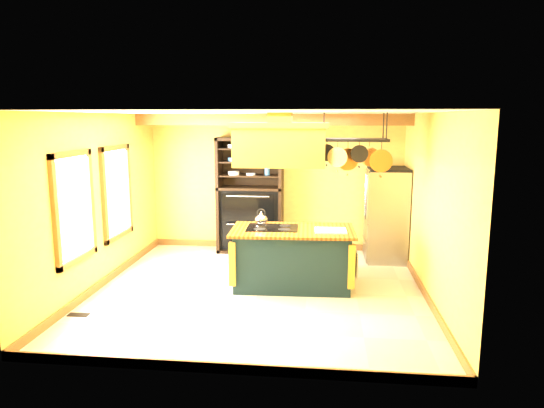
% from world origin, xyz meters
% --- Properties ---
extents(floor, '(5.00, 5.00, 0.00)m').
position_xyz_m(floor, '(0.00, 0.00, 0.00)').
color(floor, beige).
rests_on(floor, ground).
extents(ceiling, '(5.00, 5.00, 0.00)m').
position_xyz_m(ceiling, '(0.00, 0.00, 2.70)').
color(ceiling, white).
rests_on(ceiling, wall_back).
extents(wall_back, '(5.00, 0.02, 2.70)m').
position_xyz_m(wall_back, '(0.00, 2.50, 1.35)').
color(wall_back, '#DDB951').
rests_on(wall_back, floor).
extents(wall_front, '(5.00, 0.02, 2.70)m').
position_xyz_m(wall_front, '(0.00, -2.50, 1.35)').
color(wall_front, '#DDB951').
rests_on(wall_front, floor).
extents(wall_left, '(0.02, 5.00, 2.70)m').
position_xyz_m(wall_left, '(-2.50, 0.00, 1.35)').
color(wall_left, '#DDB951').
rests_on(wall_left, floor).
extents(wall_right, '(0.02, 5.00, 2.70)m').
position_xyz_m(wall_right, '(2.50, 0.00, 1.35)').
color(wall_right, '#DDB951').
rests_on(wall_right, floor).
extents(ceiling_beam, '(5.00, 0.15, 0.20)m').
position_xyz_m(ceiling_beam, '(0.00, 1.70, 2.59)').
color(ceiling_beam, olive).
rests_on(ceiling_beam, ceiling).
extents(window_near, '(0.06, 1.06, 1.56)m').
position_xyz_m(window_near, '(-2.47, -0.80, 1.40)').
color(window_near, olive).
rests_on(window_near, wall_left).
extents(window_far, '(0.06, 1.06, 1.56)m').
position_xyz_m(window_far, '(-2.47, 0.60, 1.40)').
color(window_far, olive).
rests_on(window_far, wall_left).
extents(kitchen_island, '(1.94, 1.13, 1.11)m').
position_xyz_m(kitchen_island, '(0.49, 0.27, 0.47)').
color(kitchen_island, '#13282B').
rests_on(kitchen_island, floor).
extents(range_hood, '(1.44, 0.81, 0.80)m').
position_xyz_m(range_hood, '(0.29, 0.27, 2.25)').
color(range_hood, '#AD8A2B').
rests_on(range_hood, ceiling).
extents(pot_rack, '(1.09, 0.50, 0.87)m').
position_xyz_m(pot_rack, '(1.41, 0.27, 2.18)').
color(pot_rack, black).
rests_on(pot_rack, ceiling).
extents(refrigerator, '(0.73, 0.86, 1.69)m').
position_xyz_m(refrigerator, '(2.11, 1.90, 0.82)').
color(refrigerator, gray).
rests_on(refrigerator, floor).
extents(hutch, '(1.27, 0.58, 2.25)m').
position_xyz_m(hutch, '(-0.47, 2.26, 0.87)').
color(hutch, black).
rests_on(hutch, floor).
extents(floor_register, '(0.28, 0.13, 0.01)m').
position_xyz_m(floor_register, '(-2.30, -1.21, 0.01)').
color(floor_register, black).
rests_on(floor_register, floor).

